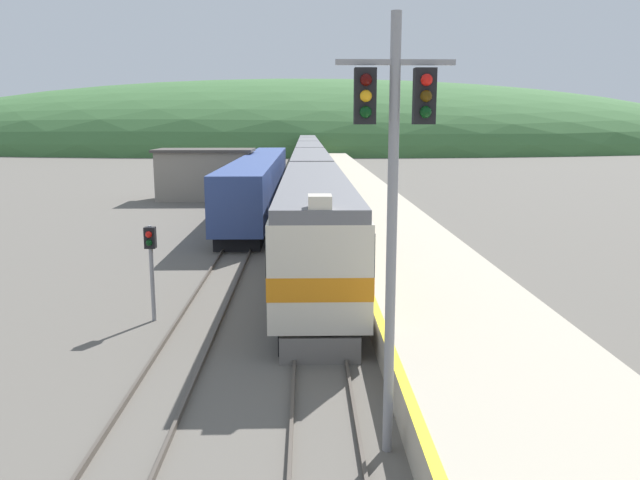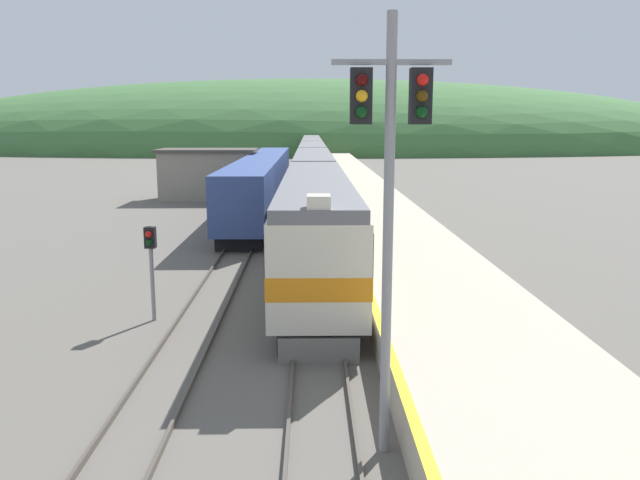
% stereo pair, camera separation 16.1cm
% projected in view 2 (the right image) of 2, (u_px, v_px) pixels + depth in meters
% --- Properties ---
extents(track_main, '(1.52, 180.00, 0.16)m').
position_uv_depth(track_main, '(312.00, 178.00, 74.88)').
color(track_main, '#4C443D').
rests_on(track_main, ground).
extents(track_siding, '(1.52, 180.00, 0.16)m').
position_uv_depth(track_siding, '(279.00, 178.00, 74.82)').
color(track_siding, '#4C443D').
rests_on(track_siding, ground).
extents(platform, '(5.50, 140.00, 1.03)m').
position_uv_depth(platform, '(362.00, 193.00, 55.22)').
color(platform, '#B2A893').
rests_on(platform, ground).
extents(distant_hills, '(230.82, 103.87, 35.71)m').
position_uv_depth(distant_hills, '(311.00, 148.00, 168.51)').
color(distant_hills, '#3D6B38').
rests_on(distant_hills, ground).
extents(station_shed, '(8.47, 4.83, 4.39)m').
position_uv_depth(station_shed, '(208.00, 174.00, 54.61)').
color(station_shed, gray).
rests_on(station_shed, ground).
extents(express_train_lead_car, '(2.96, 21.06, 4.69)m').
position_uv_depth(express_train_lead_car, '(316.00, 223.00, 26.97)').
color(express_train_lead_car, black).
rests_on(express_train_lead_car, ground).
extents(carriage_second, '(2.95, 20.78, 4.33)m').
position_uv_depth(carriage_second, '(313.00, 178.00, 48.63)').
color(carriage_second, black).
rests_on(carriage_second, ground).
extents(carriage_third, '(2.95, 20.78, 4.33)m').
position_uv_depth(carriage_third, '(312.00, 161.00, 69.91)').
color(carriage_third, black).
rests_on(carriage_third, ground).
extents(carriage_fourth, '(2.95, 20.78, 4.33)m').
position_uv_depth(carriage_fourth, '(312.00, 152.00, 91.19)').
color(carriage_fourth, black).
rests_on(carriage_fourth, ground).
extents(carriage_fifth, '(2.95, 20.78, 4.33)m').
position_uv_depth(carriage_fifth, '(311.00, 147.00, 112.47)').
color(carriage_fifth, black).
rests_on(carriage_fifth, ground).
extents(siding_train, '(2.90, 36.96, 3.99)m').
position_uv_depth(siding_train, '(263.00, 181.00, 49.54)').
color(siding_train, black).
rests_on(siding_train, ground).
extents(signal_mast_main, '(2.20, 0.42, 8.61)m').
position_uv_depth(signal_mast_main, '(389.00, 175.00, 11.73)').
color(signal_mast_main, gray).
rests_on(signal_mast_main, ground).
extents(signal_post_siding, '(0.36, 0.42, 3.27)m').
position_uv_depth(signal_post_siding, '(151.00, 252.00, 20.79)').
color(signal_post_siding, gray).
rests_on(signal_post_siding, ground).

